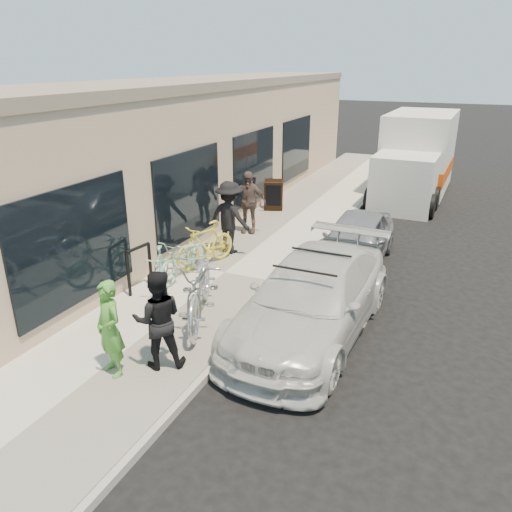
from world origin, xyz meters
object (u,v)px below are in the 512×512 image
(bike_rack, at_px, (139,264))
(sedan_white, at_px, (312,298))
(bystander_a, at_px, (230,217))
(cruiser_bike_a, at_px, (159,273))
(tandem_bike, at_px, (200,286))
(cruiser_bike_b, at_px, (184,257))
(sedan_silver, at_px, (356,240))
(man_standing, at_px, (158,320))
(cruiser_bike_c, at_px, (205,244))
(moving_truck, at_px, (416,160))
(bystander_b, at_px, (248,202))
(sandwich_board, at_px, (273,195))
(woman_rider, at_px, (110,329))

(bike_rack, bearing_deg, sedan_white, 0.16)
(bystander_a, bearing_deg, cruiser_bike_a, 95.22)
(sedan_white, relative_size, tandem_bike, 1.95)
(cruiser_bike_a, height_order, cruiser_bike_b, cruiser_bike_a)
(sedan_silver, height_order, tandem_bike, tandem_bike)
(man_standing, height_order, cruiser_bike_c, man_standing)
(sedan_white, distance_m, man_standing, 2.87)
(sedan_white, relative_size, sedan_silver, 1.35)
(sedan_silver, height_order, moving_truck, moving_truck)
(bike_rack, relative_size, bystander_b, 0.57)
(bystander_a, bearing_deg, tandem_bike, 117.44)
(sedan_silver, distance_m, cruiser_bike_c, 3.71)
(moving_truck, xyz_separation_m, cruiser_bike_c, (-3.52, -9.63, -0.64))
(tandem_bike, distance_m, bystander_a, 3.58)
(sandwich_board, xyz_separation_m, woman_rider, (1.15, -9.48, 0.27))
(sedan_white, distance_m, cruiser_bike_c, 3.70)
(woman_rider, distance_m, man_standing, 0.74)
(cruiser_bike_b, bearing_deg, tandem_bike, -47.34)
(cruiser_bike_c, xyz_separation_m, bystander_b, (-0.11, 2.67, 0.36))
(woman_rider, xyz_separation_m, bystander_a, (-0.73, 5.51, 0.14))
(bystander_a, distance_m, bystander_b, 1.65)
(woman_rider, bearing_deg, cruiser_bike_b, 127.55)
(cruiser_bike_b, xyz_separation_m, bystander_b, (-0.03, 3.48, 0.41))
(man_standing, xyz_separation_m, bystander_b, (-1.53, 6.66, 0.06))
(sedan_silver, xyz_separation_m, tandem_bike, (-1.94, -4.27, 0.19))
(moving_truck, height_order, bystander_a, moving_truck)
(sandwich_board, height_order, cruiser_bike_b, sandwich_board)
(tandem_bike, bearing_deg, moving_truck, 56.34)
(man_standing, height_order, cruiser_bike_a, man_standing)
(tandem_bike, relative_size, bystander_b, 1.46)
(cruiser_bike_b, relative_size, bystander_b, 1.03)
(tandem_bike, relative_size, cruiser_bike_b, 1.42)
(cruiser_bike_b, bearing_deg, cruiser_bike_a, -87.58)
(woman_rider, bearing_deg, sedan_silver, 93.25)
(sedan_white, height_order, sedan_silver, sedan_white)
(moving_truck, bearing_deg, bike_rack, -108.73)
(bike_rack, bearing_deg, woman_rider, -61.73)
(sedan_white, xyz_separation_m, tandem_bike, (-2.00, -0.57, 0.11))
(sandwich_board, xyz_separation_m, cruiser_bike_b, (0.20, -5.82, -0.03))
(bike_rack, xyz_separation_m, tandem_bike, (1.81, -0.56, 0.07))
(sandwich_board, relative_size, sedan_silver, 0.27)
(moving_truck, bearing_deg, cruiser_bike_a, -106.50)
(sedan_silver, height_order, woman_rider, woman_rider)
(tandem_bike, xyz_separation_m, cruiser_bike_c, (-1.24, 2.36, -0.15))
(woman_rider, relative_size, bystander_a, 0.85)
(sedan_silver, xyz_separation_m, woman_rider, (-2.31, -6.39, 0.30))
(sandwich_board, distance_m, bystander_a, 4.01)
(bike_rack, relative_size, sedan_white, 0.20)
(man_standing, bearing_deg, bystander_b, -109.62)
(sedan_white, distance_m, sedan_silver, 3.70)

